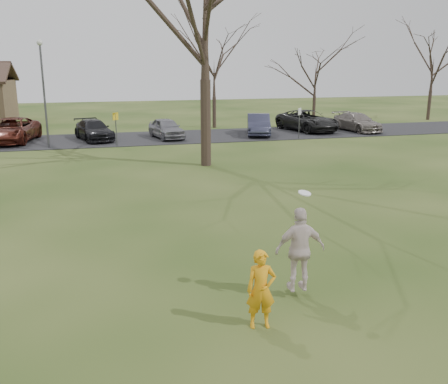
{
  "coord_description": "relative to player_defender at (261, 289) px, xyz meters",
  "views": [
    {
      "loc": [
        -3.44,
        -8.92,
        4.97
      ],
      "look_at": [
        0.0,
        4.0,
        1.5
      ],
      "focal_mm": 39.94,
      "sensor_mm": 36.0,
      "label": 1
    }
  ],
  "objects": [
    {
      "name": "car_5",
      "position": [
        8.49,
        25.15,
        -0.01
      ],
      "size": [
        2.72,
        4.66,
        1.45
      ],
      "primitive_type": "imported",
      "rotation": [
        0.0,
        0.0,
        -0.29
      ],
      "color": "#2F3046",
      "rests_on": "parking_strip"
    },
    {
      "name": "car_2",
      "position": [
        -7.88,
        25.98,
        0.03
      ],
      "size": [
        3.45,
        5.88,
        1.54
      ],
      "primitive_type": "imported",
      "rotation": [
        0.0,
        0.0,
        -0.17
      ],
      "color": "#4D1B12",
      "rests_on": "parking_strip"
    },
    {
      "name": "player_defender",
      "position": [
        0.0,
        0.0,
        0.0
      ],
      "size": [
        0.62,
        0.45,
        1.56
      ],
      "primitive_type": "imported",
      "rotation": [
        0.0,
        0.0,
        -0.14
      ],
      "color": "orange",
      "rests_on": "ground"
    },
    {
      "name": "sign_white",
      "position": [
        10.51,
        22.67,
        0.67
      ],
      "size": [
        0.35,
        0.35,
        2.08
      ],
      "color": "#47474C",
      "rests_on": "ground"
    },
    {
      "name": "car_3",
      "position": [
        -2.79,
        25.66,
        -0.09
      ],
      "size": [
        2.87,
        4.78,
        1.3
      ],
      "primitive_type": "imported",
      "rotation": [
        0.0,
        0.0,
        0.25
      ],
      "color": "black",
      "rests_on": "parking_strip"
    },
    {
      "name": "lamp_post",
      "position": [
        -5.49,
        23.17,
        3.19
      ],
      "size": [
        0.34,
        0.34,
        6.27
      ],
      "color": "#47474C",
      "rests_on": "ground"
    },
    {
      "name": "sign_yellow",
      "position": [
        -1.49,
        22.67,
        0.67
      ],
      "size": [
        0.35,
        0.35,
        2.08
      ],
      "color": "#47474C",
      "rests_on": "ground"
    },
    {
      "name": "parking_strip",
      "position": [
        0.51,
        25.67,
        -0.76
      ],
      "size": [
        62.0,
        6.5,
        0.04
      ],
      "primitive_type": "cube",
      "color": "black",
      "rests_on": "ground"
    },
    {
      "name": "car_6",
      "position": [
        12.72,
        26.26,
        0.02
      ],
      "size": [
        3.67,
        5.9,
        1.52
      ],
      "primitive_type": "imported",
      "rotation": [
        0.0,
        0.0,
        0.22
      ],
      "color": "black",
      "rests_on": "parking_strip"
    },
    {
      "name": "car_7",
      "position": [
        16.28,
        25.2,
        -0.08
      ],
      "size": [
        2.39,
        4.73,
        1.32
      ],
      "primitive_type": "imported",
      "rotation": [
        0.0,
        0.0,
        0.12
      ],
      "color": "gray",
      "rests_on": "parking_strip"
    },
    {
      "name": "catching_play",
      "position": [
        1.23,
        1.01,
        0.31
      ],
      "size": [
        1.12,
        0.53,
        2.25
      ],
      "color": "beige",
      "rests_on": "ground"
    },
    {
      "name": "car_4",
      "position": [
        1.95,
        25.18,
        -0.07
      ],
      "size": [
        2.3,
        4.16,
        1.34
      ],
      "primitive_type": "imported",
      "rotation": [
        0.0,
        0.0,
        0.19
      ],
      "color": "slate",
      "rests_on": "parking_strip"
    },
    {
      "name": "small_tree_row",
      "position": [
        4.9,
        30.73,
        3.11
      ],
      "size": [
        55.0,
        5.9,
        8.5
      ],
      "color": "#352821",
      "rests_on": "ground"
    },
    {
      "name": "big_tree",
      "position": [
        2.51,
        15.67,
        6.22
      ],
      "size": [
        9.0,
        9.0,
        14.0
      ],
      "primitive_type": null,
      "color": "#352821",
      "rests_on": "ground"
    },
    {
      "name": "ground",
      "position": [
        0.51,
        0.67,
        -0.78
      ],
      "size": [
        120.0,
        120.0,
        0.0
      ],
      "primitive_type": "plane",
      "color": "#1E380F",
      "rests_on": "ground"
    }
  ]
}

